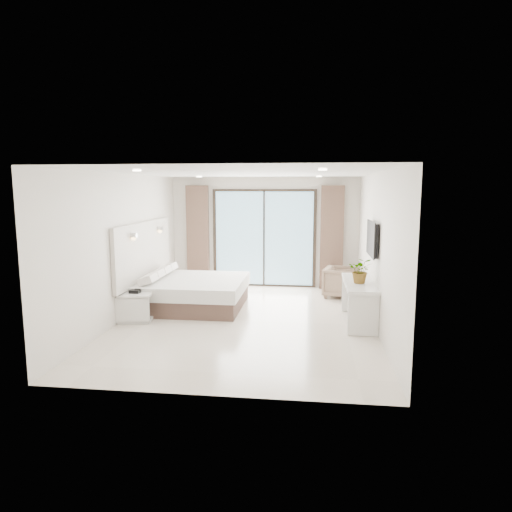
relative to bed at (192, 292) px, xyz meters
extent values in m
plane|color=beige|center=(1.26, -0.86, -0.31)|extent=(6.20, 6.20, 0.00)
cube|color=silver|center=(1.26, 2.24, 1.04)|extent=(4.60, 0.02, 2.70)
cube|color=silver|center=(1.26, -3.96, 1.04)|extent=(4.60, 0.02, 2.70)
cube|color=silver|center=(-1.04, -0.86, 1.04)|extent=(0.02, 6.20, 2.70)
cube|color=silver|center=(3.56, -0.86, 1.04)|extent=(0.02, 6.20, 2.70)
cube|color=white|center=(1.26, -0.86, 2.39)|extent=(4.60, 6.20, 0.02)
cube|color=beige|center=(-0.99, 0.00, 0.84)|extent=(0.08, 3.00, 1.20)
cube|color=black|center=(3.51, -0.73, 1.24)|extent=(0.06, 1.00, 0.58)
cube|color=black|center=(3.47, -0.73, 1.24)|extent=(0.02, 1.04, 0.62)
cube|color=black|center=(1.26, 2.21, 0.89)|extent=(2.56, 0.04, 2.42)
cube|color=#82B5D1|center=(1.26, 2.18, 0.89)|extent=(2.40, 0.01, 2.30)
cube|color=brown|center=(-0.39, 2.10, 0.94)|extent=(0.55, 0.14, 2.50)
cube|color=brown|center=(2.91, 2.10, 0.94)|extent=(0.55, 0.14, 2.50)
cylinder|color=white|center=(-0.04, -2.66, 2.37)|extent=(0.12, 0.12, 0.02)
cylinder|color=white|center=(2.56, -2.66, 2.37)|extent=(0.12, 0.12, 0.02)
cylinder|color=white|center=(-0.04, 0.94, 2.37)|extent=(0.12, 0.12, 0.02)
cylinder|color=white|center=(2.56, 0.94, 2.37)|extent=(0.12, 0.12, 0.02)
cube|color=brown|center=(0.02, 0.00, -0.15)|extent=(2.02, 1.92, 0.32)
cube|color=silver|center=(0.02, 0.00, 0.15)|extent=(2.10, 2.00, 0.26)
cube|color=white|center=(-0.69, -0.66, 0.35)|extent=(0.28, 0.40, 0.14)
cube|color=white|center=(-0.69, -0.22, 0.35)|extent=(0.28, 0.40, 0.14)
cube|color=white|center=(-0.69, 0.22, 0.35)|extent=(0.28, 0.40, 0.14)
cube|color=white|center=(-0.69, 0.66, 0.35)|extent=(0.28, 0.40, 0.14)
cube|color=silver|center=(-0.76, -1.12, 0.19)|extent=(0.64, 0.55, 0.05)
cube|color=silver|center=(-0.76, -1.12, -0.28)|extent=(0.64, 0.55, 0.05)
cube|color=silver|center=(-0.76, -1.33, -0.05)|extent=(0.57, 0.14, 0.47)
cube|color=silver|center=(-0.76, -0.91, -0.05)|extent=(0.57, 0.14, 0.47)
cube|color=black|center=(-0.78, -1.10, 0.25)|extent=(0.20, 0.16, 0.06)
cube|color=silver|center=(3.30, -0.73, 0.43)|extent=(0.53, 1.68, 0.06)
cube|color=silver|center=(3.30, -1.49, 0.05)|extent=(0.51, 0.06, 0.71)
cube|color=silver|center=(3.30, 0.03, 0.05)|extent=(0.51, 0.06, 0.71)
imported|color=#33662D|center=(3.30, -0.88, 0.64)|extent=(0.47, 0.51, 0.36)
imported|color=#8B6D5B|center=(3.11, 1.27, 0.07)|extent=(0.82, 0.86, 0.75)
camera|label=1|loc=(2.43, -8.94, 2.13)|focal=32.00mm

